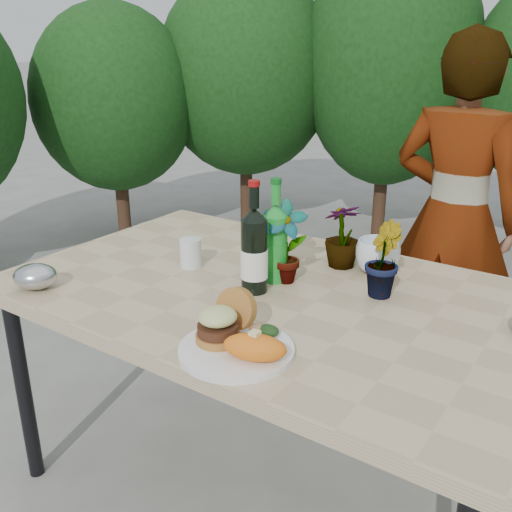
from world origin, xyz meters
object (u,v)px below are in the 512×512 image
Objects in this scene: patio_table at (271,306)px; dinner_plate at (236,350)px; person at (454,218)px; wine_bottle at (254,252)px.

patio_table is 0.40m from dinner_plate.
wine_bottle is at bearing 78.89° from person.
dinner_plate reaches higher than patio_table.
dinner_plate is (0.14, -0.37, 0.06)m from patio_table.
person is (0.24, 1.04, 0.06)m from patio_table.
dinner_plate is 1.41m from person.
wine_bottle is at bearing 117.90° from dinner_plate.
dinner_plate is at bearing -76.43° from wine_bottle.
dinner_plate is 0.19× the size of person.
patio_table is at bearing 79.99° from person.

